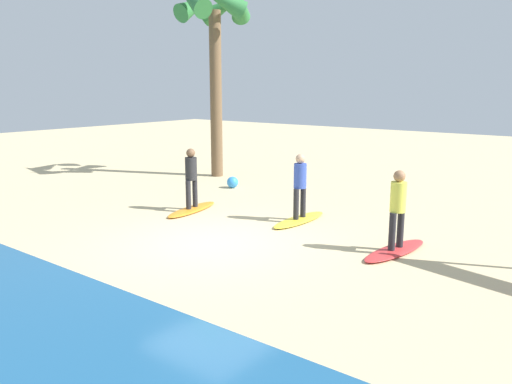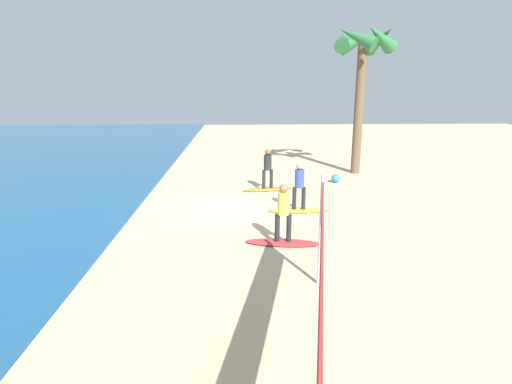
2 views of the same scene
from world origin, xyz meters
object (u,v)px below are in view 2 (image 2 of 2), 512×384
Objects in this scene: surfer_orange at (268,166)px; beach_ball at (336,178)px; surfer_yellow at (299,183)px; surfboard_yellow at (299,210)px; palm_tree at (362,54)px; volleyball_net at (320,332)px; surfboard_red at (283,243)px; surfboard_orange at (267,189)px; surfer_red at (283,209)px.

surfer_orange is 3.49m from beach_ball.
surfer_yellow and surfer_orange have the same top height.
surfboard_yellow is 0.30× the size of palm_tree.
surfboard_red is at bearing -3.03° from volleyball_net.
surfboard_orange is at bearing 124.97° from palm_tree.
surfer_red is at bearing 156.12° from beach_ball.
surfer_yellow is 8.53m from palm_tree.
surfer_orange is (2.95, 0.88, 0.00)m from surfer_yellow.
beach_ball is (4.17, -2.28, -0.84)m from surfer_yellow.
palm_tree is at bearing -31.07° from surfer_yellow.
surfer_orange is 0.18× the size of volleyball_net.
surfboard_orange is 0.30× the size of palm_tree.
surfboard_red is 1.00× the size of surfboard_orange.
surfboard_red is 1.00× the size of surfboard_yellow.
surfboard_yellow is 3.23m from surfer_orange.
surfboard_red is at bearing 156.12° from beach_ball.
surfer_yellow is at bearing 151.35° from beach_ball.
surfer_yellow is 1.00× the size of surfer_orange.
surfer_orange reaches higher than surfboard_red.
surfer_red is 7.81m from beach_ball.
surfer_red is at bearing -81.93° from surfboard_red.
surfboard_red is 3.21m from surfer_yellow.
surfboard_yellow is at bearing -163.38° from surfer_orange.
volleyball_net is (-9.67, 1.22, 0.75)m from surfer_yellow.
surfer_yellow is at bearing 96.23° from surfboard_orange.
palm_tree reaches higher than surfer_yellow.
surfboard_yellow is 9.91m from volleyball_net.
surfboard_orange is (5.88, 0.02, -0.99)m from surfer_red.
volleyball_net reaches higher than surfer_red.
beach_ball is at bearing -28.65° from surfer_yellow.
surfboard_yellow is 5.45× the size of beach_ball.
palm_tree is (6.16, -3.71, 5.57)m from surfboard_yellow.
surfer_red reaches higher than surfboard_red.
surfer_orange is at bearing 53.04° from surfboard_orange.
surfboard_orange is 7.90m from palm_tree.
surfboard_red is 1.28× the size of surfer_orange.
surfer_red is 6.80m from volleyball_net.
surfer_red is 11.16m from palm_tree.
surfboard_yellow and surfboard_orange have the same top height.
palm_tree reaches higher than volleyball_net.
beach_ball is (7.10, -3.14, 0.15)m from surfboard_red.
surfer_red is 0.78× the size of surfboard_yellow.
volleyball_net is at bearing 95.04° from surfboard_red.
surfer_yellow is 9.78m from volleyball_net.
surfboard_red is at bearing -179.85° from surfer_orange.
surfboard_red is 0.24× the size of volleyball_net.
surfboard_yellow is at bearing -7.20° from volleyball_net.
palm_tree reaches higher than surfboard_orange.
surfboard_yellow is at bearing 0.00° from surfer_yellow.
volleyball_net reaches higher than surfboard_orange.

